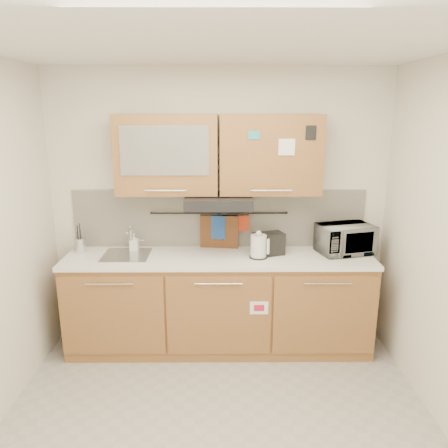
{
  "coord_description": "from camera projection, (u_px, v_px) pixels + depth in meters",
  "views": [
    {
      "loc": [
        0.03,
        -2.6,
        2.23
      ],
      "look_at": [
        0.05,
        1.05,
        1.26
      ],
      "focal_mm": 35.0,
      "sensor_mm": 36.0,
      "label": 1
    }
  ],
  "objects": [
    {
      "name": "dark_pouch",
      "position": [
        230.0,
        228.0,
        4.18
      ],
      "size": [
        0.15,
        0.05,
        0.24
      ],
      "primitive_type": "cube",
      "rotation": [
        0.0,
        0.0,
        -0.04
      ],
      "color": "black",
      "rests_on": "utensil_rail"
    },
    {
      "name": "kettle",
      "position": [
        259.0,
        247.0,
        3.93
      ],
      "size": [
        0.19,
        0.19,
        0.25
      ],
      "rotation": [
        0.0,
        0.0,
        -0.4
      ],
      "color": "silver",
      "rests_on": "countertop"
    },
    {
      "name": "backsplash",
      "position": [
        219.0,
        218.0,
        4.21
      ],
      "size": [
        2.8,
        0.02,
        0.56
      ],
      "primitive_type": "cube",
      "color": "silver",
      "rests_on": "countertop"
    },
    {
      "name": "range_hood",
      "position": [
        219.0,
        201.0,
        3.93
      ],
      "size": [
        0.6,
        0.46,
        0.1
      ],
      "primitive_type": "cube",
      "color": "black",
      "rests_on": "upper_cabinets"
    },
    {
      "name": "ceiling",
      "position": [
        217.0,
        39.0,
        2.42
      ],
      "size": [
        3.2,
        3.2,
        0.0
      ],
      "primitive_type": "plane",
      "rotation": [
        3.14,
        0.0,
        0.0
      ],
      "color": "white",
      "rests_on": "wall_back"
    },
    {
      "name": "base_cabinet",
      "position": [
        219.0,
        307.0,
        4.13
      ],
      "size": [
        2.8,
        0.64,
        0.88
      ],
      "color": "olive",
      "rests_on": "floor"
    },
    {
      "name": "floor",
      "position": [
        218.0,
        434.0,
        3.08
      ],
      "size": [
        3.2,
        3.2,
        0.0
      ],
      "primitive_type": "plane",
      "color": "#9E9993",
      "rests_on": "ground"
    },
    {
      "name": "wall_back",
      "position": [
        219.0,
        208.0,
        4.2
      ],
      "size": [
        3.2,
        0.0,
        3.2
      ],
      "primitive_type": "plane",
      "rotation": [
        1.57,
        0.0,
        0.0
      ],
      "color": "silver",
      "rests_on": "ground"
    },
    {
      "name": "cutting_board",
      "position": [
        219.0,
        238.0,
        4.21
      ],
      "size": [
        0.37,
        0.07,
        0.45
      ],
      "primitive_type": "cube",
      "rotation": [
        0.0,
        0.0,
        -0.13
      ],
      "color": "brown",
      "rests_on": "utensil_rail"
    },
    {
      "name": "pot_holder",
      "position": [
        243.0,
        223.0,
        4.17
      ],
      "size": [
        0.12,
        0.05,
        0.15
      ],
      "primitive_type": "cube",
      "rotation": [
        0.0,
        0.0,
        0.23
      ],
      "color": "red",
      "rests_on": "utensil_rail"
    },
    {
      "name": "soap_bottle",
      "position": [
        134.0,
        242.0,
        4.11
      ],
      "size": [
        0.08,
        0.08,
        0.17
      ],
      "primitive_type": "imported",
      "rotation": [
        0.0,
        0.0,
        -0.01
      ],
      "color": "#999999",
      "rests_on": "countertop"
    },
    {
      "name": "utensil_rail",
      "position": [
        219.0,
        213.0,
        4.16
      ],
      "size": [
        1.3,
        0.02,
        0.02
      ],
      "primitive_type": "cylinder",
      "rotation": [
        0.0,
        1.57,
        0.0
      ],
      "color": "black",
      "rests_on": "backsplash"
    },
    {
      "name": "toaster",
      "position": [
        269.0,
        244.0,
        4.02
      ],
      "size": [
        0.3,
        0.24,
        0.2
      ],
      "rotation": [
        0.0,
        0.0,
        0.32
      ],
      "color": "black",
      "rests_on": "countertop"
    },
    {
      "name": "oven_mitt",
      "position": [
        218.0,
        227.0,
        4.18
      ],
      "size": [
        0.14,
        0.06,
        0.23
      ],
      "primitive_type": "cube",
      "rotation": [
        0.0,
        0.0,
        -0.19
      ],
      "color": "#1F4792",
      "rests_on": "utensil_rail"
    },
    {
      "name": "utensil_crock",
      "position": [
        80.0,
        245.0,
        4.09
      ],
      "size": [
        0.14,
        0.14,
        0.28
      ],
      "rotation": [
        0.0,
        0.0,
        0.33
      ],
      "color": "silver",
      "rests_on": "countertop"
    },
    {
      "name": "sink",
      "position": [
        127.0,
        255.0,
        4.01
      ],
      "size": [
        0.42,
        0.4,
        0.26
      ],
      "color": "silver",
      "rests_on": "countertop"
    },
    {
      "name": "countertop",
      "position": [
        219.0,
        258.0,
        4.0
      ],
      "size": [
        2.82,
        0.62,
        0.04
      ],
      "primitive_type": "cube",
      "color": "white",
      "rests_on": "base_cabinet"
    },
    {
      "name": "microwave",
      "position": [
        345.0,
        239.0,
        4.05
      ],
      "size": [
        0.56,
        0.45,
        0.27
      ],
      "primitive_type": "imported",
      "rotation": [
        0.0,
        0.0,
        0.27
      ],
      "color": "#999999",
      "rests_on": "countertop"
    },
    {
      "name": "upper_cabinets",
      "position": [
        218.0,
        154.0,
        3.89
      ],
      "size": [
        1.82,
        0.37,
        0.7
      ],
      "color": "olive",
      "rests_on": "wall_back"
    }
  ]
}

